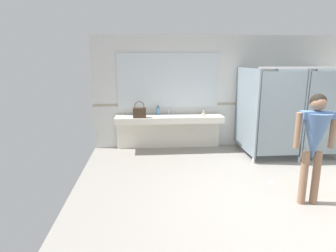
% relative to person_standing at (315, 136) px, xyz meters
% --- Properties ---
extents(ground_plane, '(6.47, 6.40, 0.10)m').
position_rel_person_standing_xyz_m(ground_plane, '(-0.38, 0.16, -1.09)').
color(ground_plane, gray).
extents(wall_back, '(6.47, 0.12, 2.66)m').
position_rel_person_standing_xyz_m(wall_back, '(-0.38, 3.12, 0.29)').
color(wall_back, silver).
rests_on(wall_back, ground_plane).
extents(wall_back_tile_band, '(6.47, 0.01, 0.06)m').
position_rel_person_standing_xyz_m(wall_back_tile_band, '(-0.38, 3.05, 0.01)').
color(wall_back_tile_band, '#9E937F').
rests_on(wall_back_tile_band, wall_back).
extents(vanity_counter, '(2.49, 0.55, 0.94)m').
position_rel_person_standing_xyz_m(vanity_counter, '(-1.83, 2.85, -0.43)').
color(vanity_counter, silver).
rests_on(vanity_counter, ground_plane).
extents(mirror_panel, '(2.39, 0.02, 1.28)m').
position_rel_person_standing_xyz_m(mirror_panel, '(-1.83, 3.05, 0.58)').
color(mirror_panel, silver).
rests_on(mirror_panel, wall_back).
extents(bathroom_stalls, '(2.03, 1.38, 1.97)m').
position_rel_person_standing_xyz_m(bathroom_stalls, '(0.81, 2.15, -0.01)').
color(bathroom_stalls, gray).
rests_on(bathroom_stalls, ground_plane).
extents(person_standing, '(0.57, 0.43, 1.64)m').
position_rel_person_standing_xyz_m(person_standing, '(0.00, 0.00, 0.00)').
color(person_standing, '#8C664C').
rests_on(person_standing, ground_plane).
extents(handbag, '(0.29, 0.15, 0.37)m').
position_rel_person_standing_xyz_m(handbag, '(-2.51, 2.63, -0.09)').
color(handbag, '#3F2D1E').
rests_on(handbag, vanity_counter).
extents(soap_dispenser, '(0.07, 0.07, 0.22)m').
position_rel_person_standing_xyz_m(soap_dispenser, '(-2.08, 2.93, -0.12)').
color(soap_dispenser, teal).
rests_on(soap_dispenser, vanity_counter).
extents(paper_cup, '(0.07, 0.07, 0.08)m').
position_rel_person_standing_xyz_m(paper_cup, '(-1.06, 2.64, -0.17)').
color(paper_cup, beige).
rests_on(paper_cup, vanity_counter).
extents(floor_drain_cover, '(0.14, 0.14, 0.01)m').
position_rel_person_standing_xyz_m(floor_drain_cover, '(-0.21, 0.77, -1.03)').
color(floor_drain_cover, '#B7BABF').
rests_on(floor_drain_cover, ground_plane).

